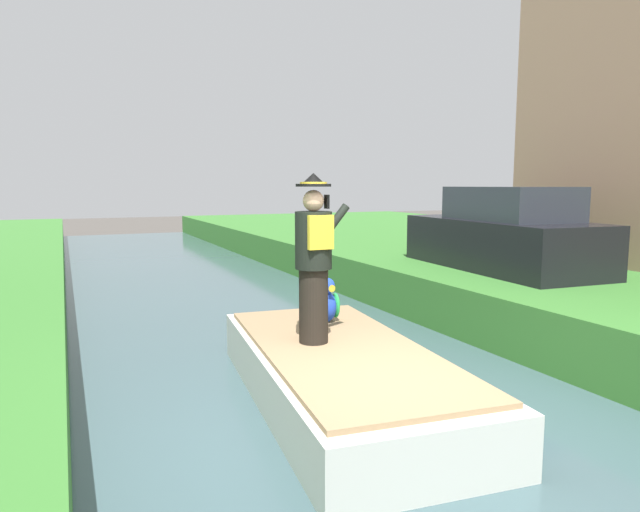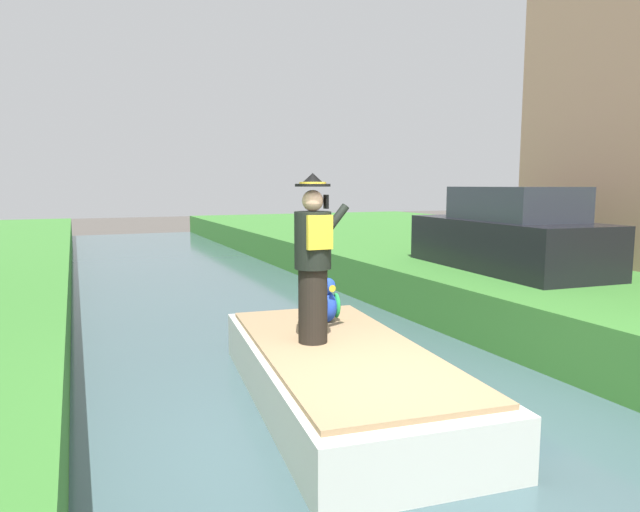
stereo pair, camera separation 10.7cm
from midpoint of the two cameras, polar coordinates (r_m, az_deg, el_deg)
The scene contains 6 objects.
ground_plane at distance 5.49m, azimuth 6.98°, elevation -19.18°, with size 80.00×80.00×0.00m, color #4C4742.
canal_water at distance 5.47m, azimuth 6.99°, elevation -18.71°, with size 5.39×48.00×0.10m, color #3D565B.
boat at distance 6.22m, azimuth 1.64°, elevation -11.86°, with size 2.24×4.37×0.61m.
person_pirate at distance 6.10m, azimuth -1.11°, elevation -0.31°, with size 0.61×0.42×1.85m.
parrot_plush at distance 7.12m, azimuth 0.17°, elevation -4.78°, with size 0.36×0.35×0.57m.
parked_car_dark at distance 10.84m, azimuth 17.78°, elevation 2.08°, with size 1.97×4.11×1.50m.
Camera 1 is at (-2.64, -4.15, 2.44)m, focal length 31.63 mm.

